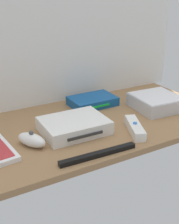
% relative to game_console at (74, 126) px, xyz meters
% --- Properties ---
extents(ground_plane, '(1.00, 0.48, 0.02)m').
position_rel_game_console_xyz_m(ground_plane, '(0.08, 0.04, -0.03)').
color(ground_plane, '#936D47').
rests_on(ground_plane, ground).
extents(back_wall, '(1.10, 0.01, 0.64)m').
position_rel_game_console_xyz_m(back_wall, '(0.08, 0.28, 0.30)').
color(back_wall, white).
rests_on(back_wall, ground).
extents(game_console, '(0.21, 0.17, 0.04)m').
position_rel_game_console_xyz_m(game_console, '(0.00, 0.00, 0.00)').
color(game_console, white).
rests_on(game_console, ground_plane).
extents(mini_computer, '(0.18, 0.18, 0.05)m').
position_rel_game_console_xyz_m(mini_computer, '(0.37, 0.02, 0.00)').
color(mini_computer, silver).
rests_on(mini_computer, ground_plane).
extents(network_router, '(0.18, 0.12, 0.03)m').
position_rel_game_console_xyz_m(network_router, '(0.17, 0.17, -0.00)').
color(network_router, '#145193').
rests_on(network_router, ground_plane).
extents(remote_wand, '(0.09, 0.15, 0.03)m').
position_rel_game_console_xyz_m(remote_wand, '(0.17, -0.10, -0.01)').
color(remote_wand, white).
rests_on(remote_wand, ground_plane).
extents(remote_nunchuk, '(0.09, 0.11, 0.05)m').
position_rel_game_console_xyz_m(remote_nunchuk, '(-0.15, -0.02, -0.00)').
color(remote_nunchuk, white).
rests_on(remote_nunchuk, ground_plane).
extents(sensor_bar, '(0.24, 0.03, 0.01)m').
position_rel_game_console_xyz_m(sensor_bar, '(-0.01, -0.17, -0.01)').
color(sensor_bar, black).
rests_on(sensor_bar, ground_plane).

